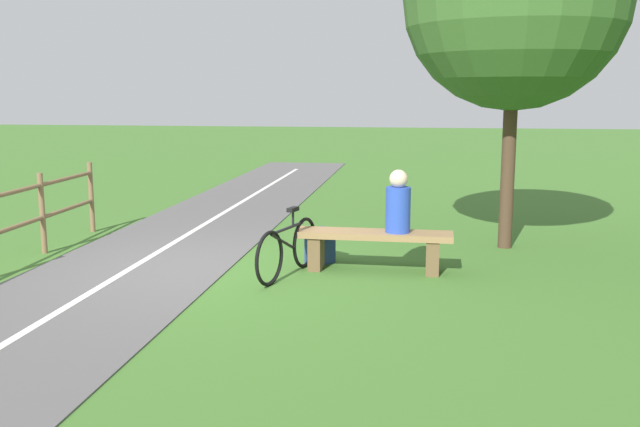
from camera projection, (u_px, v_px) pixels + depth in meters
ground_plane at (206, 269)px, 8.95m from camera, size 80.00×80.00×0.00m
bench at (374, 243)px, 8.78m from camera, size 1.97×0.45×0.51m
person_seated at (398, 204)px, 8.64m from camera, size 0.31×0.31×0.79m
bicycle at (288, 248)px, 8.53m from camera, size 0.45×1.58×0.84m
backpack at (320, 246)px, 9.20m from camera, size 0.40×0.42×0.47m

